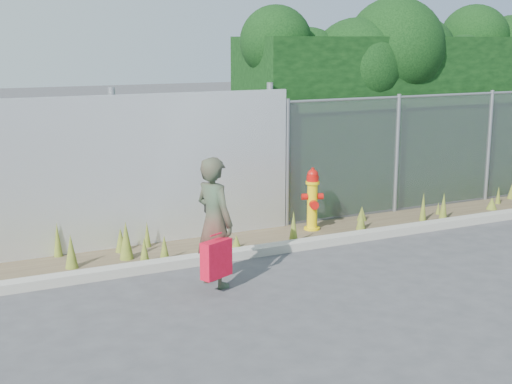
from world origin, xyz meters
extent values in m
plane|color=#3D3D3F|center=(0.00, 0.00, 0.00)|extent=(80.00, 80.00, 0.00)
cube|color=gray|center=(0.00, 1.80, 0.06)|extent=(16.00, 0.22, 0.12)
cube|color=#4D3F2C|center=(0.00, 2.40, 0.01)|extent=(16.00, 1.20, 0.01)
cone|color=#51631D|center=(-1.34, 2.08, 0.18)|extent=(0.14, 0.14, 0.37)
cone|color=#51631D|center=(-1.35, 2.82, 0.19)|extent=(0.11, 0.11, 0.39)
cone|color=#51631D|center=(-1.76, 2.74, 0.18)|extent=(0.16, 0.16, 0.36)
cone|color=#51631D|center=(3.54, 2.14, 0.23)|extent=(0.14, 0.14, 0.47)
cone|color=#51631D|center=(3.20, 2.25, 0.24)|extent=(0.11, 0.11, 0.48)
cone|color=#51631D|center=(5.78, 2.82, 0.14)|extent=(0.14, 0.14, 0.28)
cone|color=#51631D|center=(-0.21, 2.20, 0.10)|extent=(0.14, 0.14, 0.20)
cone|color=#51631D|center=(2.31, 2.71, 0.12)|extent=(0.17, 0.17, 0.25)
cone|color=#51631D|center=(1.97, 2.24, 0.18)|extent=(0.16, 0.16, 0.36)
cone|color=#51631D|center=(4.81, 2.34, 0.11)|extent=(0.20, 0.20, 0.22)
cone|color=#51631D|center=(-1.64, 2.04, 0.19)|extent=(0.15, 0.15, 0.38)
cone|color=#51631D|center=(5.25, 2.62, 0.16)|extent=(0.10, 0.10, 0.33)
cone|color=#51631D|center=(3.73, 2.48, 0.11)|extent=(0.09, 0.09, 0.21)
cone|color=#51631D|center=(-1.78, 2.38, 0.27)|extent=(0.19, 0.19, 0.54)
cone|color=#51631D|center=(0.61, 2.01, 0.25)|extent=(0.15, 0.15, 0.50)
cone|color=#51631D|center=(-2.54, 2.32, 0.23)|extent=(0.17, 0.17, 0.47)
cone|color=#51631D|center=(-0.60, 2.27, 0.27)|extent=(0.20, 0.20, 0.54)
cone|color=#51631D|center=(-2.59, 2.92, 0.25)|extent=(0.12, 0.12, 0.49)
cube|color=silver|center=(-3.25, 3.00, 1.10)|extent=(8.50, 0.08, 2.20)
cylinder|color=gray|center=(-1.70, 3.12, 1.15)|extent=(0.10, 0.10, 2.30)
cylinder|color=gray|center=(0.80, 3.12, 1.15)|extent=(0.10, 0.10, 2.30)
cube|color=gray|center=(4.25, 3.00, 1.00)|extent=(6.50, 0.03, 2.00)
cylinder|color=gray|center=(4.25, 3.00, 2.00)|extent=(6.50, 0.04, 0.04)
cylinder|color=gray|center=(1.05, 3.00, 1.02)|extent=(0.07, 0.07, 2.05)
cylinder|color=gray|center=(3.20, 3.00, 1.02)|extent=(0.07, 0.07, 2.05)
cylinder|color=gray|center=(5.30, 3.00, 1.02)|extent=(0.07, 0.07, 2.05)
cube|color=black|center=(4.55, 4.00, 1.50)|extent=(7.30, 1.60, 3.00)
sphere|color=black|center=(1.33, 3.92, 2.92)|extent=(1.20, 1.20, 1.20)
sphere|color=black|center=(2.15, 4.26, 2.50)|extent=(1.34, 1.34, 1.34)
sphere|color=black|center=(2.96, 3.92, 2.49)|extent=(1.68, 1.68, 1.68)
sphere|color=black|center=(3.71, 3.83, 2.81)|extent=(1.78, 1.78, 1.78)
sphere|color=black|center=(4.36, 4.18, 2.58)|extent=(1.73, 1.73, 1.73)
sphere|color=black|center=(5.37, 3.87, 2.43)|extent=(1.23, 1.23, 1.23)
sphere|color=black|center=(6.00, 4.29, 2.95)|extent=(1.38, 1.38, 1.38)
sphere|color=black|center=(6.89, 4.14, 2.73)|extent=(1.42, 1.42, 1.42)
cylinder|color=yellow|center=(1.27, 2.58, 0.03)|extent=(0.25, 0.25, 0.05)
cylinder|color=yellow|center=(1.27, 2.58, 0.38)|extent=(0.16, 0.16, 0.75)
cylinder|color=yellow|center=(1.27, 2.58, 0.77)|extent=(0.21, 0.21, 0.04)
cylinder|color=#B20F0A|center=(1.27, 2.58, 0.83)|extent=(0.19, 0.19, 0.09)
sphere|color=#B20F0A|center=(1.27, 2.58, 0.90)|extent=(0.17, 0.17, 0.17)
cylinder|color=#B20F0A|center=(1.27, 2.58, 0.99)|extent=(0.04, 0.04, 0.04)
cylinder|color=#B20F0A|center=(1.15, 2.58, 0.55)|extent=(0.09, 0.10, 0.10)
cylinder|color=#B20F0A|center=(1.40, 2.58, 0.55)|extent=(0.09, 0.10, 0.10)
cylinder|color=#B20F0A|center=(1.27, 2.46, 0.44)|extent=(0.13, 0.11, 0.13)
imported|color=#0F6240|center=(-1.09, 0.93, 0.80)|extent=(0.53, 0.66, 1.59)
cube|color=red|center=(-1.20, 0.65, 0.43)|extent=(0.40, 0.15, 0.45)
cylinder|color=red|center=(-1.20, 0.65, 0.72)|extent=(0.19, 0.02, 0.02)
cube|color=black|center=(-1.03, 1.11, 0.95)|extent=(0.22, 0.09, 0.16)
camera|label=1|loc=(-4.36, -6.73, 2.95)|focal=50.00mm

